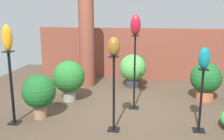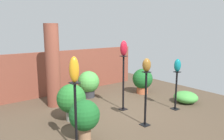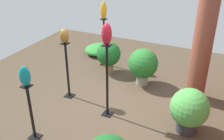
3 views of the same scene
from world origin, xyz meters
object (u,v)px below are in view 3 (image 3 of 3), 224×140
Objects in this scene: brick_pillar at (202,49)px; pedestal_amber at (104,44)px; art_vase_bronze at (64,36)px; pedestal_ruby at (107,84)px; art_vase_amber at (104,10)px; potted_plant_front_left at (143,64)px; potted_plant_walkway_edge at (109,55)px; pedestal_bronze at (68,73)px; pedestal_teal at (31,115)px; potted_plant_front_right at (189,109)px; art_vase_ruby at (107,34)px; art_vase_teal at (25,76)px.

brick_pillar is 2.80m from pedestal_amber.
pedestal_ruby is at bearing 76.72° from art_vase_bronze.
art_vase_amber reaches higher than potted_plant_front_left.
pedestal_amber is 0.87× the size of pedestal_ruby.
potted_plant_walkway_edge is (-1.49, 0.30, -0.95)m from art_vase_bronze.
pedestal_ruby reaches higher than potted_plant_walkway_edge.
pedestal_amber is 1.57× the size of potted_plant_walkway_edge.
pedestal_bronze is at bearing -11.22° from potted_plant_walkway_edge.
pedestal_bronze reaches higher than pedestal_teal.
pedestal_bronze is 1.83m from potted_plant_front_left.
pedestal_amber is 3.34m from potted_plant_front_right.
potted_plant_front_right is 1.90m from potted_plant_front_left.
pedestal_bronze is 2.09m from art_vase_amber.
art_vase_ruby is 2.29m from potted_plant_walkway_edge.
art_vase_amber is at bearing -125.68° from potted_plant_front_right.
potted_plant_walkway_edge is (-2.94, 0.09, -0.77)m from art_vase_teal.
potted_plant_front_right is at bearing 96.11° from art_vase_ruby.
pedestal_amber is 2.65m from art_vase_ruby.
pedestal_amber reaches higher than pedestal_bronze.
pedestal_ruby is at bearing -83.89° from potted_plant_front_right.
potted_plant_walkway_edge is at bearing 40.91° from art_vase_amber.
art_vase_teal is at bearing 3.93° from art_vase_amber.
pedestal_amber is 1.22× the size of pedestal_teal.
pedestal_bronze is (1.15, -2.62, -0.61)m from brick_pillar.
art_vase_ruby is 1.35× the size of art_vase_bronze.
art_vase_ruby is (0.00, 0.00, 1.04)m from pedestal_ruby.
pedestal_ruby is at bearing 28.09° from pedestal_amber.
pedestal_teal is at bearing 8.06° from art_vase_bronze.
pedestal_ruby is at bearing -165.96° from art_vase_ruby.
art_vase_bronze is 1.48m from art_vase_teal.
pedestal_ruby is 1.60m from art_vase_teal.
brick_pillar is 2.46m from potted_plant_walkway_edge.
art_vase_amber is 1.86m from art_vase_bronze.
potted_plant_front_left is at bearing 65.82° from art_vase_amber.
art_vase_bronze is 2.86m from potted_plant_front_right.
art_vase_ruby is at bearing 143.00° from art_vase_teal.
art_vase_ruby is at bearing 24.90° from potted_plant_walkway_edge.
brick_pillar is 5.81× the size of art_vase_ruby.
pedestal_amber is 1.51× the size of potted_plant_front_right.
potted_plant_walkway_edge is (0.37, 0.32, -0.11)m from pedestal_amber.
art_vase_teal is 2.94m from potted_plant_front_right.
potted_plant_front_right is 1.04× the size of potted_plant_walkway_edge.
potted_plant_front_left is at bearing 132.93° from art_vase_bronze.
pedestal_teal is (3.31, 0.23, -0.12)m from pedestal_amber.
art_vase_amber is 0.52× the size of potted_plant_front_right.
art_vase_amber is 0.50× the size of potted_plant_front_left.
potted_plant_front_left is at bearing -134.68° from potted_plant_front_right.
potted_plant_front_left is (-1.50, 0.23, -1.21)m from art_vase_ruby.
art_vase_ruby reaches higher than pedestal_ruby.
pedestal_ruby reaches higher than pedestal_bronze.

